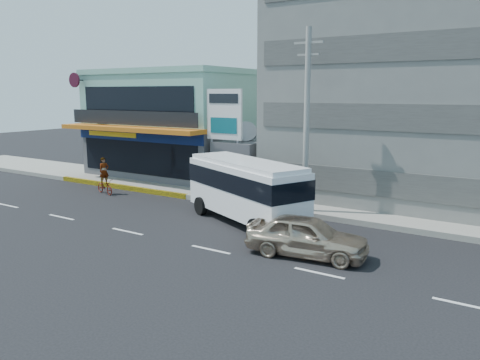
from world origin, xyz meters
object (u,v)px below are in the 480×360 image
(concrete_building, at_px, (419,87))
(satellite_dish, at_px, (246,140))
(utility_pole_near, at_px, (307,122))
(minibus, at_px, (246,186))
(motorcycle_rider, at_px, (105,182))
(sedan, at_px, (307,236))
(shop_building, at_px, (181,126))
(billboard, at_px, (224,120))

(concrete_building, bearing_deg, satellite_dish, -158.20)
(utility_pole_near, distance_m, minibus, 4.77)
(satellite_dish, relative_size, motorcycle_rider, 0.61)
(utility_pole_near, bearing_deg, sedan, -64.60)
(minibus, height_order, motorcycle_rider, minibus)
(satellite_dish, bearing_deg, minibus, -58.45)
(shop_building, distance_m, sedan, 21.14)
(shop_building, bearing_deg, motorcycle_rider, -87.36)
(shop_building, height_order, concrete_building, concrete_building)
(billboard, xyz_separation_m, motorcycle_rider, (-7.11, -3.78, -4.12))
(sedan, distance_m, motorcycle_rider, 16.87)
(billboard, relative_size, motorcycle_rider, 2.82)
(shop_building, xyz_separation_m, minibus, (12.00, -9.46, -2.05))
(shop_building, xyz_separation_m, motorcycle_rider, (0.39, -8.52, -3.19))
(minibus, bearing_deg, shop_building, 141.75)
(shop_building, distance_m, utility_pole_near, 15.50)
(shop_building, relative_size, motorcycle_rider, 5.06)
(shop_building, height_order, billboard, shop_building)
(billboard, xyz_separation_m, utility_pole_near, (6.50, -1.80, 0.22))
(satellite_dish, xyz_separation_m, utility_pole_near, (6.00, -3.60, 1.57))
(utility_pole_near, height_order, minibus, utility_pole_near)
(billboard, height_order, utility_pole_near, utility_pole_near)
(concrete_building, xyz_separation_m, minibus, (-6.00, -10.51, -5.05))
(sedan, bearing_deg, motorcycle_rider, 69.38)
(motorcycle_rider, bearing_deg, concrete_building, 28.55)
(minibus, bearing_deg, billboard, 133.67)
(sedan, bearing_deg, satellite_dish, 35.64)
(concrete_building, height_order, billboard, concrete_building)
(minibus, xyz_separation_m, motorcycle_rider, (-11.61, 0.94, -1.14))
(satellite_dish, xyz_separation_m, minibus, (4.00, -6.51, -1.63))
(sedan, bearing_deg, utility_pole_near, 18.23)
(utility_pole_near, bearing_deg, motorcycle_rider, -171.73)
(concrete_building, relative_size, billboard, 2.32)
(concrete_building, height_order, sedan, concrete_building)
(shop_building, xyz_separation_m, utility_pole_near, (14.00, -6.55, 1.15))
(satellite_dish, height_order, utility_pole_near, utility_pole_near)
(minibus, bearing_deg, concrete_building, 60.29)
(shop_building, xyz_separation_m, satellite_dish, (8.00, -2.95, -0.42))
(shop_building, distance_m, concrete_building, 18.28)
(satellite_dish, xyz_separation_m, billboard, (-0.50, -1.80, 1.35))
(motorcycle_rider, bearing_deg, sedan, -13.44)
(shop_building, bearing_deg, satellite_dish, -20.21)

